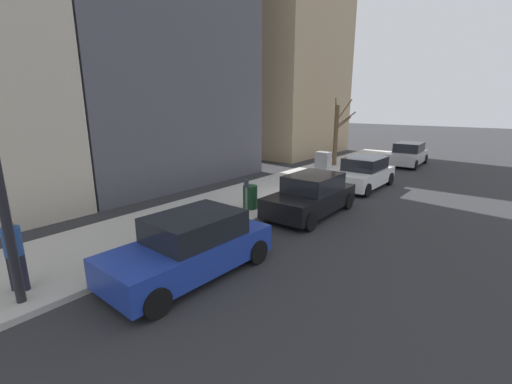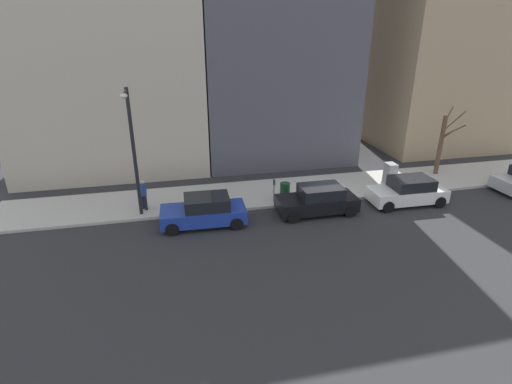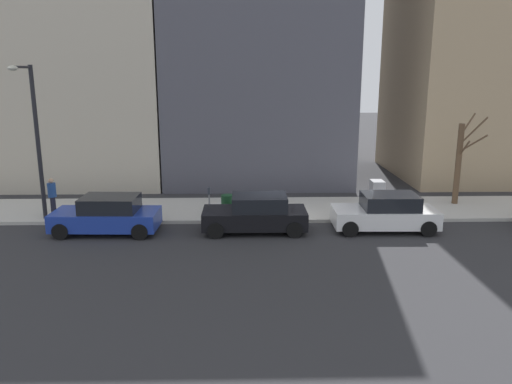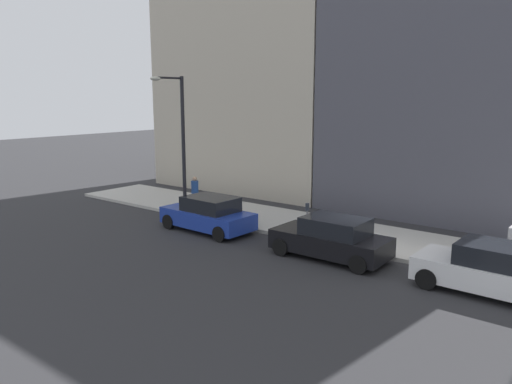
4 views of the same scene
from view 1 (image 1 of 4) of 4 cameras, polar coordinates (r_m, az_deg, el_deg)
The scene contains 12 objects.
ground_plane at distance 14.68m, azimuth 7.41°, elevation -1.81°, with size 120.00×120.00×0.00m, color #2B2B2D.
sidewalk at distance 15.73m, azimuth 1.15°, elevation -0.30°, with size 4.00×36.00×0.15m, color #B2AFA8.
parked_car_silver at distance 25.63m, azimuth 23.97°, elevation 5.74°, with size 2.02×4.25×1.52m.
parked_car_white at distance 17.85m, azimuth 17.43°, elevation 2.99°, with size 1.99×4.23×1.52m.
parked_car_black at distance 13.08m, azimuth 9.16°, elevation -0.56°, with size 1.94×4.21×1.52m.
parked_car_blue at distance 8.56m, azimuth -10.80°, elevation -8.88°, with size 2.05×4.26×1.52m.
parking_meter at distance 12.24m, azimuth -1.62°, elevation -0.24°, with size 0.14×0.10×1.35m.
utility_box at distance 18.96m, azimuth 11.09°, elevation 4.38°, with size 0.83×0.61×1.43m.
bare_tree at distance 23.12m, azimuth 13.27°, elevation 9.50°, with size 1.54×1.10×4.32m.
trash_bin at distance 13.19m, azimuth -0.97°, elevation -0.85°, with size 0.56×0.56×0.90m, color #14381E.
pedestrian_near_meter at distance 8.98m, azimuth -35.36°, elevation -7.88°, with size 0.36×0.36×1.66m.
office_tower_left at distance 31.05m, azimuth 3.43°, elevation 26.07°, with size 9.52×9.52×20.65m, color tan.
Camera 1 is at (-7.10, 12.18, 4.10)m, focal length 24.00 mm.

